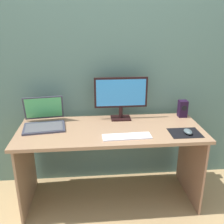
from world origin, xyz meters
The scene contains 9 objects.
ground_plane centered at (0.00, 0.00, 0.00)m, with size 8.00×8.00×0.00m, color #A18257.
wall_back centered at (0.00, 0.39, 1.25)m, with size 6.00×0.04×2.50m, color #507066.
desk centered at (0.00, 0.00, 0.58)m, with size 1.56×0.62×0.71m.
monitor centered at (0.11, 0.22, 0.94)m, with size 0.48×0.14×0.39m.
speaker_right centered at (0.70, 0.22, 0.79)m, with size 0.08×0.08×0.16m.
laptop centered at (-0.57, 0.11, 0.76)m, with size 0.38×0.37×0.24m.
keyboard_external centered at (0.11, -0.18, 0.72)m, with size 0.38×0.11×0.01m, color white.
mousepad centered at (0.60, -0.14, 0.72)m, with size 0.25×0.20×0.00m, color black.
mouse centered at (0.61, -0.16, 0.74)m, with size 0.06×0.10×0.04m, color #455356.
Camera 1 is at (-0.16, -1.95, 1.59)m, focal length 40.48 mm.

